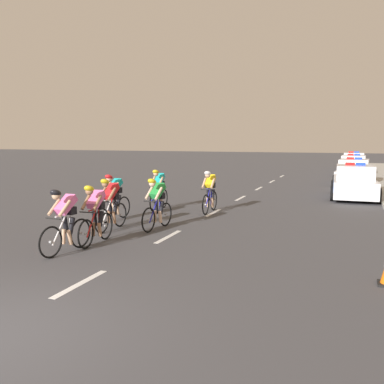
{
  "coord_description": "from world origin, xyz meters",
  "views": [
    {
      "loc": [
        4.57,
        -3.99,
        2.65
      ],
      "look_at": [
        0.24,
        7.44,
        1.1
      ],
      "focal_mm": 39.32,
      "sensor_mm": 36.0,
      "label": 1
    }
  ],
  "objects_px": {
    "cyclist_fourth": "(157,203)",
    "police_car_second": "(354,173)",
    "police_car_nearest": "(354,183)",
    "cyclist_lead": "(65,220)",
    "cyclist_seventh": "(210,191)",
    "cyclist_second": "(95,214)",
    "police_car_furthest": "(353,162)",
    "cyclist_third": "(110,203)",
    "police_car_third": "(353,167)",
    "cyclist_fifth": "(114,197)",
    "cyclist_sixth": "(159,189)"
  },
  "relations": [
    {
      "from": "cyclist_fourth",
      "to": "police_car_second",
      "type": "bearing_deg",
      "value": 70.12
    },
    {
      "from": "cyclist_third",
      "to": "police_car_third",
      "type": "bearing_deg",
      "value": 72.95
    },
    {
      "from": "cyclist_third",
      "to": "police_car_third",
      "type": "distance_m",
      "value": 22.76
    },
    {
      "from": "police_car_second",
      "to": "police_car_third",
      "type": "bearing_deg",
      "value": 90.0
    },
    {
      "from": "cyclist_second",
      "to": "cyclist_fourth",
      "type": "distance_m",
      "value": 2.25
    },
    {
      "from": "cyclist_third",
      "to": "cyclist_seventh",
      "type": "height_order",
      "value": "same"
    },
    {
      "from": "cyclist_lead",
      "to": "cyclist_seventh",
      "type": "xyz_separation_m",
      "value": [
        1.44,
        6.32,
        0.0
      ]
    },
    {
      "from": "cyclist_fourth",
      "to": "cyclist_seventh",
      "type": "distance_m",
      "value": 3.28
    },
    {
      "from": "cyclist_lead",
      "to": "cyclist_seventh",
      "type": "distance_m",
      "value": 6.49
    },
    {
      "from": "police_car_nearest",
      "to": "cyclist_sixth",
      "type": "bearing_deg",
      "value": -138.66
    },
    {
      "from": "police_car_third",
      "to": "cyclist_fourth",
      "type": "bearing_deg",
      "value": -104.43
    },
    {
      "from": "police_car_third",
      "to": "police_car_second",
      "type": "bearing_deg",
      "value": -90.0
    },
    {
      "from": "cyclist_fifth",
      "to": "police_car_furthest",
      "type": "relative_size",
      "value": 0.39
    },
    {
      "from": "police_car_nearest",
      "to": "police_car_second",
      "type": "distance_m",
      "value": 5.89
    },
    {
      "from": "cyclist_fifth",
      "to": "police_car_nearest",
      "type": "xyz_separation_m",
      "value": [
        7.34,
        8.45,
        -0.11
      ]
    },
    {
      "from": "cyclist_sixth",
      "to": "police_car_nearest",
      "type": "xyz_separation_m",
      "value": [
        6.88,
        6.05,
        -0.11
      ]
    },
    {
      "from": "cyclist_fourth",
      "to": "cyclist_fifth",
      "type": "xyz_separation_m",
      "value": [
        -1.89,
        0.75,
        0.0
      ]
    },
    {
      "from": "cyclist_lead",
      "to": "cyclist_second",
      "type": "xyz_separation_m",
      "value": [
        0.19,
        0.95,
        0.0
      ]
    },
    {
      "from": "cyclist_third",
      "to": "police_car_second",
      "type": "distance_m",
      "value": 17.02
    },
    {
      "from": "cyclist_fourth",
      "to": "cyclist_third",
      "type": "bearing_deg",
      "value": -154.99
    },
    {
      "from": "cyclist_second",
      "to": "police_car_furthest",
      "type": "xyz_separation_m",
      "value": [
        6.14,
        29.3,
        -0.11
      ]
    },
    {
      "from": "cyclist_fifth",
      "to": "police_car_third",
      "type": "bearing_deg",
      "value": 70.24
    },
    {
      "from": "cyclist_fourth",
      "to": "police_car_furthest",
      "type": "height_order",
      "value": "police_car_furthest"
    },
    {
      "from": "cyclist_third",
      "to": "cyclist_lead",
      "type": "bearing_deg",
      "value": -82.39
    },
    {
      "from": "cyclist_seventh",
      "to": "police_car_third",
      "type": "bearing_deg",
      "value": 74.76
    },
    {
      "from": "police_car_third",
      "to": "police_car_furthest",
      "type": "distance_m",
      "value": 5.97
    },
    {
      "from": "cyclist_sixth",
      "to": "cyclist_seventh",
      "type": "xyz_separation_m",
      "value": [
        1.98,
        0.09,
        0.0
      ]
    },
    {
      "from": "cyclist_lead",
      "to": "cyclist_sixth",
      "type": "relative_size",
      "value": 1.0
    },
    {
      "from": "cyclist_lead",
      "to": "police_car_furthest",
      "type": "height_order",
      "value": "police_car_furthest"
    },
    {
      "from": "police_car_second",
      "to": "police_car_third",
      "type": "xyz_separation_m",
      "value": [
        0.0,
        6.1,
        0.0
      ]
    },
    {
      "from": "cyclist_second",
      "to": "cyclist_sixth",
      "type": "height_order",
      "value": "same"
    },
    {
      "from": "cyclist_lead",
      "to": "police_car_second",
      "type": "xyz_separation_m",
      "value": [
        6.33,
        18.18,
        -0.11
      ]
    },
    {
      "from": "cyclist_fourth",
      "to": "cyclist_seventh",
      "type": "height_order",
      "value": "same"
    },
    {
      "from": "cyclist_fourth",
      "to": "police_car_nearest",
      "type": "height_order",
      "value": "police_car_nearest"
    },
    {
      "from": "police_car_second",
      "to": "cyclist_second",
      "type": "bearing_deg",
      "value": -109.62
    },
    {
      "from": "cyclist_lead",
      "to": "police_car_nearest",
      "type": "relative_size",
      "value": 0.39
    },
    {
      "from": "police_car_second",
      "to": "cyclist_sixth",
      "type": "bearing_deg",
      "value": -119.93
    },
    {
      "from": "cyclist_second",
      "to": "cyclist_seventh",
      "type": "height_order",
      "value": "same"
    },
    {
      "from": "cyclist_fourth",
      "to": "cyclist_lead",
      "type": "bearing_deg",
      "value": -105.89
    },
    {
      "from": "cyclist_sixth",
      "to": "police_car_nearest",
      "type": "distance_m",
      "value": 9.16
    },
    {
      "from": "cyclist_sixth",
      "to": "police_car_nearest",
      "type": "bearing_deg",
      "value": 41.34
    },
    {
      "from": "cyclist_second",
      "to": "cyclist_third",
      "type": "height_order",
      "value": "same"
    },
    {
      "from": "cyclist_seventh",
      "to": "cyclist_lead",
      "type": "bearing_deg",
      "value": -102.85
    },
    {
      "from": "cyclist_third",
      "to": "police_car_nearest",
      "type": "distance_m",
      "value": 11.83
    },
    {
      "from": "cyclist_seventh",
      "to": "police_car_nearest",
      "type": "xyz_separation_m",
      "value": [
        4.89,
        5.97,
        -0.11
      ]
    },
    {
      "from": "cyclist_lead",
      "to": "cyclist_fourth",
      "type": "bearing_deg",
      "value": 74.11
    },
    {
      "from": "cyclist_second",
      "to": "cyclist_sixth",
      "type": "xyz_separation_m",
      "value": [
        -0.73,
        5.29,
        0.0
      ]
    },
    {
      "from": "cyclist_fourth",
      "to": "police_car_third",
      "type": "height_order",
      "value": "police_car_third"
    },
    {
      "from": "police_car_nearest",
      "to": "police_car_furthest",
      "type": "xyz_separation_m",
      "value": [
        -0.0,
        17.96,
        0.0
      ]
    },
    {
      "from": "cyclist_seventh",
      "to": "police_car_nearest",
      "type": "relative_size",
      "value": 0.39
    }
  ]
}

